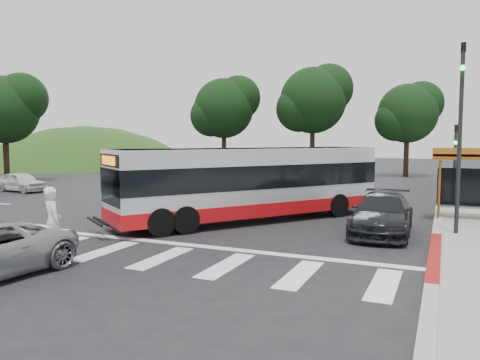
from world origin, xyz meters
The scene contains 15 objects.
ground centered at (0.00, 0.00, 0.00)m, with size 140.00×140.00×0.00m, color black.
curb_east centered at (9.00, 8.00, 0.07)m, with size 0.30×40.00×0.15m, color #9E9991.
curb_east_red centered at (9.00, -2.00, 0.08)m, with size 0.32×6.00×0.15m, color maroon.
hillside_nw centered at (-32.00, 30.00, 0.00)m, with size 44.00×44.00×10.00m, color #294716.
crosswalk_ladder centered at (0.00, -5.00, 0.01)m, with size 18.00×2.60×0.01m, color silver.
traffic_signal_ne_tall centered at (9.60, 1.49, 3.88)m, with size 0.18×0.37×6.50m.
traffic_signal_ne_short centered at (9.60, 8.49, 2.48)m, with size 0.18×0.37×4.00m.
tree_north_a centered at (-1.92, 26.07, 6.92)m, with size 6.60×6.15×10.17m.
tree_north_b centered at (6.07, 28.06, 5.66)m, with size 5.72×5.33×8.43m.
tree_north_c centered at (-9.92, 24.06, 6.29)m, with size 6.16×5.74×9.30m.
tree_west_a centered at (-21.93, 10.06, 5.66)m, with size 5.72×5.33×8.43m.
transit_bus centered at (1.97, 1.62, 1.48)m, with size 2.48×11.44×2.96m, color silver, non-canonical shape.
pedestrian centered at (-0.97, -6.03, 0.99)m, with size 0.72×0.47×1.98m, color white.
dark_sedan centered at (7.22, 1.03, 0.70)m, with size 1.96×4.83×1.40m, color black.
west_car_white centered at (-15.38, 5.50, 0.62)m, with size 1.48×3.67×1.25m, color silver.
Camera 1 is at (9.17, -15.87, 3.32)m, focal length 35.00 mm.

